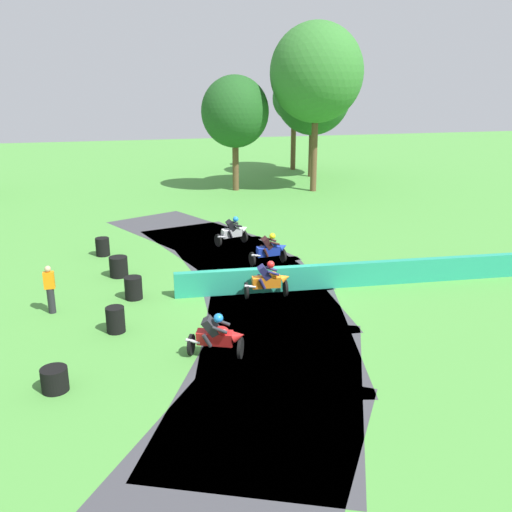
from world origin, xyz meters
name	(u,v)px	position (x,y,z in m)	size (l,w,h in m)	color
ground_plane	(267,291)	(0.00, 0.00, 0.00)	(120.00, 120.00, 0.00)	#4C933D
track_asphalt	(234,293)	(-1.19, 0.10, 0.00)	(10.07, 28.38, 0.01)	#3D3D42
safety_barrier	(400,271)	(5.15, -0.42, 0.45)	(0.30, 17.02, 0.90)	#239375
motorcycle_lead_red	(217,336)	(-2.74, -4.62, 0.65)	(1.66, 1.25, 1.43)	black
motorcycle_chase_orange	(268,280)	(-0.12, -0.62, 0.66)	(1.70, 0.80, 1.42)	black
motorcycle_trailing_blue	(270,249)	(1.01, 3.04, 0.66)	(1.68, 0.86, 1.43)	black
motorcycle_fourth_white	(233,231)	(0.21, 6.41, 0.65)	(1.72, 1.11, 1.43)	black
tire_stack_near	(55,379)	(-6.97, -5.28, 0.30)	(0.66, 0.66, 0.60)	black
tire_stack_mid_a	(115,320)	(-5.42, -2.15, 0.40)	(0.57, 0.57, 0.80)	black
tire_stack_mid_b	(133,288)	(-4.73, 0.52, 0.40)	(0.62, 0.62, 0.80)	black
tire_stack_far	(119,267)	(-5.16, 3.11, 0.40)	(0.71, 0.71, 0.80)	black
tire_stack_extra_a	(103,247)	(-5.75, 6.18, 0.40)	(0.60, 0.60, 0.80)	black
track_marshal	(50,289)	(-7.42, -0.07, 0.82)	(0.34, 0.24, 1.63)	#232328
tree_far_left	(313,95)	(10.86, 24.64, 6.46)	(6.00, 6.00, 9.62)	brown
tree_far_right	(317,73)	(8.74, 18.46, 7.96)	(6.26, 6.26, 11.27)	brown
tree_behind_barrier	(294,99)	(10.70, 28.74, 6.03)	(3.71, 3.71, 8.04)	brown
tree_distant	(235,112)	(3.53, 20.20, 5.42)	(4.66, 4.66, 7.89)	brown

